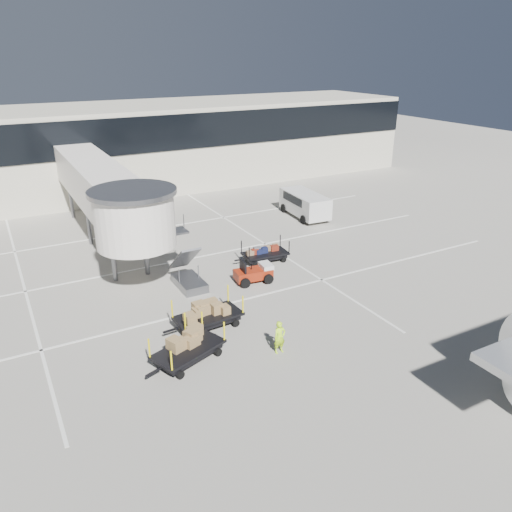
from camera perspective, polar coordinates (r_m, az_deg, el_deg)
The scene contains 10 objects.
ground at distance 26.27m, azimuth -0.66°, elevation -7.09°, with size 140.00×140.00×0.00m, color #AEA99B.
lane_markings at distance 33.76m, azimuth -9.16°, elevation -0.38°, with size 40.00×30.00×0.02m.
terminal at distance 51.93m, azimuth -17.15°, elevation 11.70°, with size 64.00×12.11×15.20m.
jet_bridge at distance 34.25m, azimuth -16.53°, elevation 6.87°, with size 5.70×20.40×6.03m.
baggage_tug at distance 30.00m, azimuth -0.21°, elevation -1.98°, with size 2.38×1.66×1.49m.
suitcase_cart at distance 32.89m, azimuth 0.98°, elevation 0.27°, with size 3.70×1.74×1.43m.
box_cart_near at distance 25.36m, azimuth -5.46°, elevation -6.76°, with size 4.15×1.90×1.61m.
box_cart_far at distance 22.83m, azimuth -7.57°, elevation -10.45°, with size 4.05×2.66×1.57m.
ground_worker at distance 23.14m, azimuth 2.72°, elevation -9.26°, with size 0.58×0.38×1.60m, color #B5F219.
minivan at distance 42.05m, azimuth 5.48°, elevation 6.13°, with size 2.65×5.39×1.98m.
Camera 1 is at (-10.72, -20.17, 12.97)m, focal length 35.00 mm.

